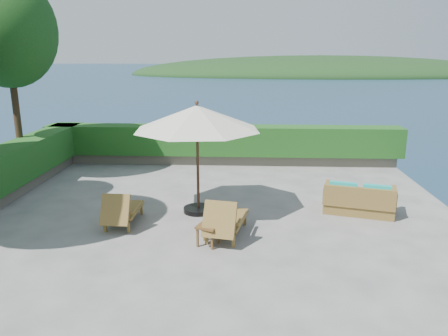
{
  "coord_description": "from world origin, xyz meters",
  "views": [
    {
      "loc": [
        0.81,
        -9.43,
        3.79
      ],
      "look_at": [
        0.3,
        0.8,
        1.1
      ],
      "focal_mm": 35.0,
      "sensor_mm": 36.0,
      "label": 1
    }
  ],
  "objects_px": {
    "lounge_right": "(225,220)",
    "side_table": "(208,229)",
    "lounge_left": "(122,210)",
    "patio_umbrella": "(197,119)",
    "wicker_loveseat": "(359,201)"
  },
  "relations": [
    {
      "from": "lounge_right",
      "to": "side_table",
      "type": "height_order",
      "value": "lounge_right"
    },
    {
      "from": "lounge_left",
      "to": "side_table",
      "type": "height_order",
      "value": "lounge_left"
    },
    {
      "from": "patio_umbrella",
      "to": "lounge_left",
      "type": "bearing_deg",
      "value": -149.99
    },
    {
      "from": "lounge_left",
      "to": "wicker_loveseat",
      "type": "distance_m",
      "value": 5.66
    },
    {
      "from": "patio_umbrella",
      "to": "wicker_loveseat",
      "type": "relative_size",
      "value": 2.07
    },
    {
      "from": "patio_umbrella",
      "to": "lounge_left",
      "type": "xyz_separation_m",
      "value": [
        -1.64,
        -0.94,
        -1.95
      ]
    },
    {
      "from": "patio_umbrella",
      "to": "lounge_left",
      "type": "distance_m",
      "value": 2.72
    },
    {
      "from": "lounge_right",
      "to": "lounge_left",
      "type": "bearing_deg",
      "value": 177.78
    },
    {
      "from": "lounge_left",
      "to": "wicker_loveseat",
      "type": "relative_size",
      "value": 0.82
    },
    {
      "from": "patio_umbrella",
      "to": "side_table",
      "type": "bearing_deg",
      "value": -78.1
    },
    {
      "from": "lounge_left",
      "to": "patio_umbrella",
      "type": "bearing_deg",
      "value": 30.96
    },
    {
      "from": "lounge_right",
      "to": "wicker_loveseat",
      "type": "xyz_separation_m",
      "value": [
        3.19,
        1.59,
        -0.07
      ]
    },
    {
      "from": "lounge_left",
      "to": "lounge_right",
      "type": "xyz_separation_m",
      "value": [
        2.37,
        -0.54,
        0.03
      ]
    },
    {
      "from": "side_table",
      "to": "wicker_loveseat",
      "type": "xyz_separation_m",
      "value": [
        3.52,
        2.02,
        -0.04
      ]
    },
    {
      "from": "lounge_left",
      "to": "side_table",
      "type": "distance_m",
      "value": 2.26
    }
  ]
}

